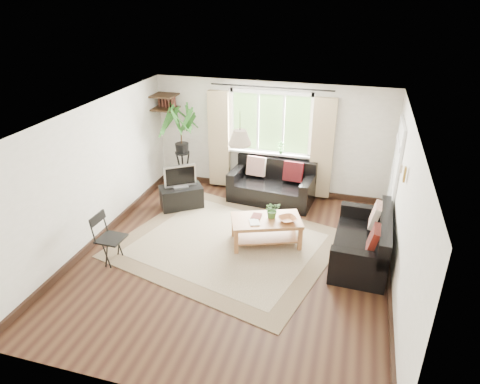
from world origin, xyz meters
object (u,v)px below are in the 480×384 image
(sofa_back, at_px, (272,183))
(sofa_right, at_px, (362,239))
(tv_stand, at_px, (181,197))
(coffee_table, at_px, (266,231))
(folding_chair, at_px, (111,239))
(palm_stand, at_px, (182,149))

(sofa_back, height_order, sofa_right, sofa_back)
(sofa_back, relative_size, tv_stand, 2.06)
(sofa_back, distance_m, tv_stand, 1.88)
(tv_stand, bearing_deg, sofa_back, -10.29)
(sofa_right, relative_size, coffee_table, 1.42)
(sofa_back, relative_size, coffee_table, 1.44)
(sofa_right, height_order, coffee_table, sofa_right)
(coffee_table, height_order, folding_chair, folding_chair)
(folding_chair, bearing_deg, tv_stand, -6.99)
(tv_stand, xyz_separation_m, folding_chair, (-0.32, -2.10, 0.20))
(coffee_table, distance_m, folding_chair, 2.60)
(folding_chair, bearing_deg, sofa_back, -33.51)
(sofa_right, relative_size, palm_stand, 0.89)
(folding_chair, bearing_deg, sofa_right, -71.55)
(sofa_back, xyz_separation_m, coffee_table, (0.26, -1.65, -0.16))
(sofa_right, bearing_deg, coffee_table, -89.54)
(coffee_table, bearing_deg, palm_stand, 143.01)
(sofa_back, distance_m, sofa_right, 2.52)
(palm_stand, bearing_deg, coffee_table, -36.99)
(tv_stand, relative_size, folding_chair, 0.98)
(coffee_table, height_order, palm_stand, palm_stand)
(coffee_table, bearing_deg, sofa_right, -1.83)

